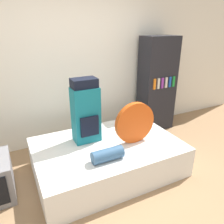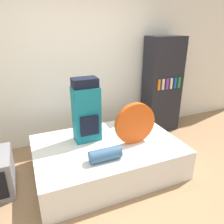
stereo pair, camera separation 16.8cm
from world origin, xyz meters
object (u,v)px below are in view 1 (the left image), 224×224
at_px(backpack, 86,112).
at_px(bookshelf, 157,85).
at_px(sleeping_roll, 108,155).
at_px(tent_bag, 135,123).

relative_size(backpack, bookshelf, 0.50).
relative_size(backpack, sleeping_roll, 2.27).
height_order(backpack, sleeping_roll, backpack).
xyz_separation_m(sleeping_roll, bookshelf, (1.60, 1.20, 0.37)).
bearing_deg(sleeping_roll, tent_bag, 24.88).
xyz_separation_m(backpack, sleeping_roll, (0.05, -0.58, -0.35)).
height_order(sleeping_roll, bookshelf, bookshelf).
xyz_separation_m(tent_bag, bookshelf, (1.08, 0.96, 0.17)).
relative_size(tent_bag, sleeping_roll, 1.47).
height_order(backpack, tent_bag, backpack).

